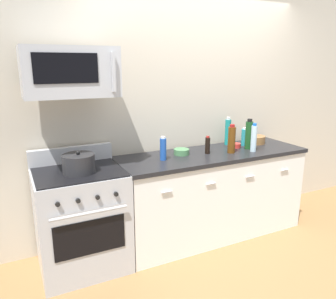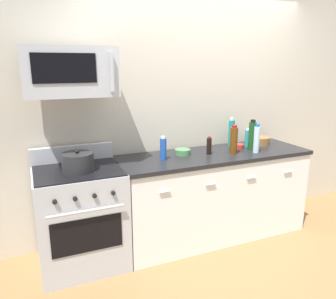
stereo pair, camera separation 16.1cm
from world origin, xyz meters
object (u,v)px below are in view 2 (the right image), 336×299
object	(u,v)px
bottle_water_clear	(257,139)
bottle_sparkling_teal	(231,132)
bowl_red_small	(239,146)
bowl_green_glaze	(183,152)
bowl_wooden_salad	(259,140)
bottle_soy_sauce_dark	(209,146)
bottle_dish_soap	(248,138)
microwave	(70,72)
range_oven	(81,217)
bottle_wine_green	(252,136)
bottle_soda_blue	(163,149)
bottle_wine_amber	(234,140)
stockpot	(78,162)

from	to	relation	value
bottle_water_clear	bottle_sparkling_teal	size ratio (longest dim) A/B	0.95
bowl_red_small	bowl_green_glaze	size ratio (longest dim) A/B	0.65
bowl_wooden_salad	bottle_soy_sauce_dark	bearing A→B (deg)	-168.84
bottle_dish_soap	bottle_sparkling_teal	bearing A→B (deg)	140.98
microwave	bottle_dish_soap	distance (m)	2.01
range_oven	bottle_sparkling_teal	distance (m)	1.84
bottle_wine_green	bottle_soy_sauce_dark	distance (m)	0.51
bottle_dish_soap	bottle_soy_sauce_dark	world-z (taller)	bottle_dish_soap
bottle_water_clear	bottle_sparkling_teal	xyz separation A→B (m)	(-0.06, 0.37, 0.01)
bottle_water_clear	bottle_soy_sauce_dark	distance (m)	0.50
bottle_sparkling_teal	bowl_wooden_salad	world-z (taller)	bottle_sparkling_teal
bottle_soda_blue	bottle_water_clear	bearing A→B (deg)	-7.55
bottle_wine_green	bowl_wooden_salad	bearing A→B (deg)	36.28
bottle_water_clear	bottle_soy_sauce_dark	bearing A→B (deg)	163.88
bottle_water_clear	bottle_wine_green	bearing A→B (deg)	75.88
range_oven	bottle_wine_green	world-z (taller)	bottle_wine_green
range_oven	bowl_green_glaze	distance (m)	1.16
bowl_wooden_salad	bottle_wine_amber	bearing A→B (deg)	-155.70
range_oven	bottle_dish_soap	distance (m)	1.95
range_oven	bowl_green_glaze	world-z (taller)	range_oven
bottle_wine_green	bowl_wooden_salad	xyz separation A→B (m)	(0.24, 0.17, -0.11)
bottle_sparkling_teal	bowl_green_glaze	distance (m)	0.70
bottle_soy_sauce_dark	bottle_water_clear	bearing A→B (deg)	-16.12
bottle_sparkling_teal	bottle_water_clear	bearing A→B (deg)	-80.76
bowl_red_small	bottle_soy_sauce_dark	bearing A→B (deg)	-170.34
bottle_wine_amber	bowl_green_glaze	size ratio (longest dim) A/B	1.88
bottle_soda_blue	stockpot	size ratio (longest dim) A/B	0.86
bottle_soy_sauce_dark	microwave	bearing A→B (deg)	177.67
range_oven	bottle_dish_soap	size ratio (longest dim) A/B	5.25
range_oven	bowl_wooden_salad	bearing A→B (deg)	3.85
range_oven	bottle_wine_green	bearing A→B (deg)	-1.09
bottle_soda_blue	bottle_water_clear	distance (m)	0.99
bottle_dish_soap	bowl_green_glaze	size ratio (longest dim) A/B	1.29
bowl_red_small	microwave	bearing A→B (deg)	-179.40
range_oven	bottle_soda_blue	bearing A→B (deg)	-1.17
bottle_dish_soap	stockpot	world-z (taller)	bottle_dish_soap
range_oven	bottle_soy_sauce_dark	xyz separation A→B (m)	(1.31, -0.01, 0.54)
bottle_sparkling_teal	bottle_soy_sauce_dark	xyz separation A→B (m)	(-0.42, -0.23, -0.06)
bottle_sparkling_teal	bottle_wine_amber	distance (m)	0.36
bowl_wooden_salad	bowl_green_glaze	bearing A→B (deg)	-176.58
bottle_soda_blue	bowl_red_small	size ratio (longest dim) A/B	2.25
bottle_soda_blue	bowl_wooden_salad	size ratio (longest dim) A/B	0.97
bottle_wine_green	bowl_wooden_salad	distance (m)	0.31
bottle_soda_blue	bottle_sparkling_teal	xyz separation A→B (m)	(0.93, 0.24, 0.04)
bottle_soda_blue	bottle_soy_sauce_dark	distance (m)	0.51
bottle_wine_green	bowl_wooden_salad	world-z (taller)	bottle_wine_green
bottle_soda_blue	bottle_soy_sauce_dark	xyz separation A→B (m)	(0.51, 0.01, -0.02)
bottle_sparkling_teal	bowl_red_small	distance (m)	0.20
bottle_dish_soap	bottle_water_clear	distance (m)	0.27
bottle_sparkling_teal	microwave	bearing A→B (deg)	-174.11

